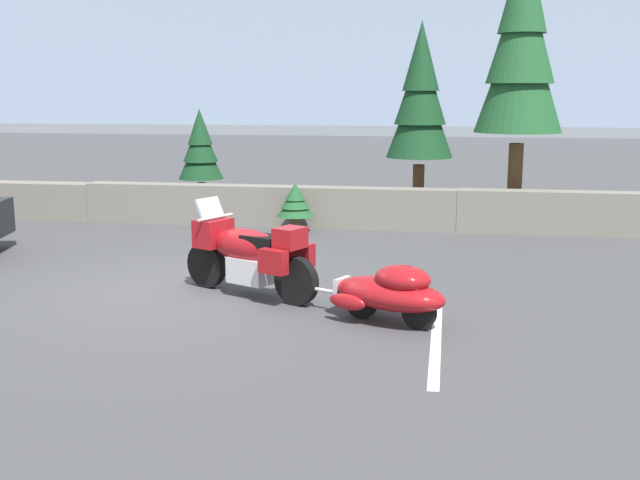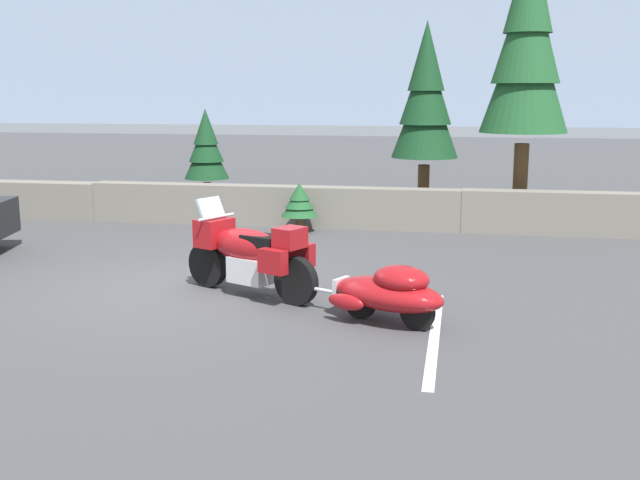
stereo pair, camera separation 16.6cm
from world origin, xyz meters
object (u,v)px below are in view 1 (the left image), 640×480
object	(u,v)px
touring_motorcycle	(249,252)
pine_tree_tall	(521,43)
car_shaped_trailer	(390,291)
pine_tree_secondary	(200,148)
pine_tree_far_right	(421,97)

from	to	relation	value
touring_motorcycle	pine_tree_tall	distance (m)	8.40
touring_motorcycle	car_shaped_trailer	distance (m)	2.30
car_shaped_trailer	touring_motorcycle	bearing A→B (deg)	153.90
pine_tree_tall	pine_tree_secondary	distance (m)	7.60
pine_tree_far_right	pine_tree_tall	bearing A→B (deg)	-7.72
car_shaped_trailer	pine_tree_far_right	world-z (taller)	pine_tree_far_right
car_shaped_trailer	pine_tree_tall	world-z (taller)	pine_tree_tall
touring_motorcycle	car_shaped_trailer	world-z (taller)	touring_motorcycle
pine_tree_tall	pine_tree_secondary	size ratio (longest dim) A/B	2.49
touring_motorcycle	pine_tree_far_right	bearing A→B (deg)	73.14
touring_motorcycle	pine_tree_tall	world-z (taller)	pine_tree_tall
car_shaped_trailer	pine_tree_secondary	distance (m)	9.83
pine_tree_secondary	touring_motorcycle	bearing A→B (deg)	-67.09
touring_motorcycle	pine_tree_secondary	world-z (taller)	pine_tree_secondary
pine_tree_secondary	pine_tree_far_right	world-z (taller)	pine_tree_far_right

